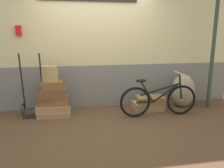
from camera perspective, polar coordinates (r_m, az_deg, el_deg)
ground at (r=4.44m, az=-2.58°, el=-9.08°), size 8.45×5.20×0.06m
station_building at (r=4.96m, az=-3.98°, el=11.58°), size 6.45×0.74×3.03m
suitcase_0 at (r=4.68m, az=-14.52°, el=-7.20°), size 0.66×0.45×0.11m
suitcase_1 at (r=4.63m, az=-14.96°, el=-5.88°), size 0.62×0.39×0.12m
suitcase_2 at (r=4.62m, az=-14.69°, el=-4.21°), size 0.59×0.38×0.14m
suitcase_3 at (r=4.54m, az=-15.00°, el=-2.32°), size 0.54×0.32×0.19m
suitcase_4 at (r=4.49m, az=-15.08°, el=-0.26°), size 0.42×0.29×0.15m
suitcase_5 at (r=4.91m, az=9.21°, el=-5.57°), size 0.66×0.43×0.18m
suitcase_6 at (r=4.87m, az=9.80°, el=-3.89°), size 0.62×0.44×0.13m
wicker_basket at (r=4.47m, az=-15.68°, el=2.61°), size 0.31×0.31×0.30m
luggage_trolley at (r=4.76m, az=-19.56°, el=-4.07°), size 0.45×0.35×1.26m
burlap_sack at (r=5.24m, az=17.78°, el=-1.63°), size 0.52×0.44×0.74m
bicycle at (r=4.53m, az=11.83°, el=-4.00°), size 1.58×0.46×0.88m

